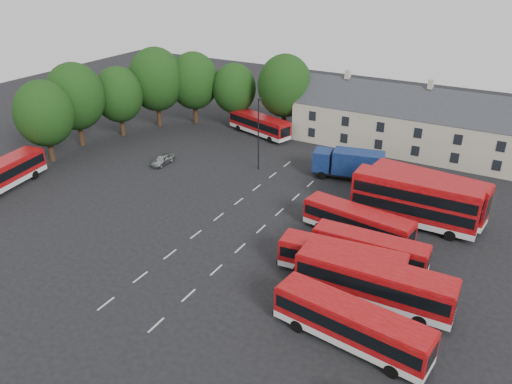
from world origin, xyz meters
The scene contains 16 objects.
ground centered at (0.00, 0.00, 0.00)m, with size 140.00×140.00×0.00m, color black.
lane_markings centered at (2.50, 2.00, 0.01)m, with size 5.15×33.80×0.01m.
treeline centered at (-20.74, 19.36, 6.68)m, with size 29.92×32.59×12.01m.
terrace_houses centered at (14.00, 30.00, 3.86)m, with size 35.70×7.13×10.06m.
bus_row_a centered at (18.02, -8.82, 1.90)m, with size 11.39×3.90×3.16m.
bus_row_b centered at (17.97, -3.63, 2.05)m, with size 12.13×3.09×3.41m.
bus_row_c centered at (14.64, -1.63, 1.78)m, with size 10.65×3.50×2.95m.
bus_row_d centered at (16.09, 1.31, 1.68)m, with size 9.95×2.56×2.80m.
bus_row_e centered at (13.69, 5.08, 1.80)m, with size 10.82×3.89×2.99m.
bus_dd_south centered at (17.68, 10.10, 2.82)m, with size 12.10×2.86×4.96m.
bus_dd_north centered at (18.41, 12.56, 2.71)m, with size 11.82×3.92×4.76m.
bus_west centered at (-24.85, -4.79, 1.97)m, with size 4.60×11.86×3.27m.
bus_north centered at (-8.44, 25.85, 1.80)m, with size 10.84×5.51×3.00m.
box_truck centered at (8.34, 17.54, 2.01)m, with size 8.50×4.08×3.57m.
silver_car centered at (-13.89, 10.18, 0.63)m, with size 1.48×3.69×1.26m, color #ACAFB4.
lamppost centered at (-2.43, 14.81, 4.84)m, with size 0.63×0.37×9.06m.
Camera 1 is at (25.42, -35.27, 24.94)m, focal length 35.00 mm.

